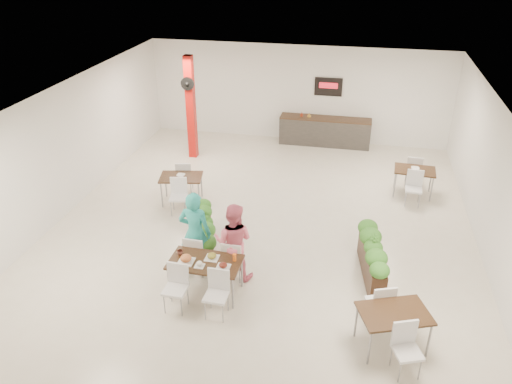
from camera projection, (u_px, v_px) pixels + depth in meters
ground at (262, 227)px, 12.17m from camera, size 12.00×12.00×0.00m
room_shell at (263, 151)px, 11.24m from camera, size 10.10×12.10×3.22m
red_column at (191, 107)px, 15.25m from camera, size 0.40×0.41×3.20m
service_counter at (325, 131)px, 16.66m from camera, size 3.00×0.64×2.20m
main_table at (205, 266)px, 9.67m from camera, size 1.42×1.65×0.92m
diner_man at (195, 233)px, 10.17m from camera, size 0.69×0.46×1.87m
diner_woman at (233, 241)px, 10.07m from camera, size 0.83×0.66×1.69m
planter_left at (205, 230)px, 11.10m from camera, size 0.89×1.84×1.00m
planter_right at (372, 256)px, 10.22m from camera, size 0.64×1.89×1.00m
side_table_a at (181, 181)px, 13.01m from camera, size 1.20×1.67×0.92m
side_table_b at (414, 174)px, 13.39m from camera, size 1.10×1.64×0.92m
side_table_c at (394, 318)px, 8.38m from camera, size 1.36×1.66×0.92m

